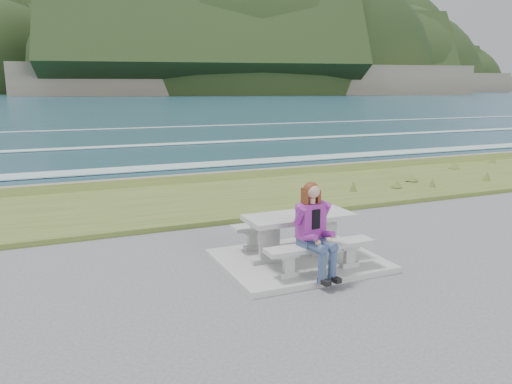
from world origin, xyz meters
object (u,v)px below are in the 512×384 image
at_px(bench_seaward, 280,227).
at_px(picnic_table, 299,224).
at_px(seated_woman, 317,243).
at_px(bench_landward, 320,250).

bearing_deg(bench_seaward, picnic_table, -90.00).
xyz_separation_m(picnic_table, seated_woman, (-0.15, -0.83, -0.06)).
bearing_deg(picnic_table, bench_seaward, 90.00).
relative_size(picnic_table, bench_seaward, 1.00).
bearing_deg(bench_seaward, bench_landward, -90.00).
bearing_deg(bench_landward, bench_seaward, 90.00).
relative_size(bench_seaward, seated_woman, 1.26).
relative_size(bench_landward, bench_seaward, 1.00).
xyz_separation_m(bench_seaward, seated_woman, (-0.15, -1.53, 0.18)).
bearing_deg(bench_landward, seated_woman, -137.24).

